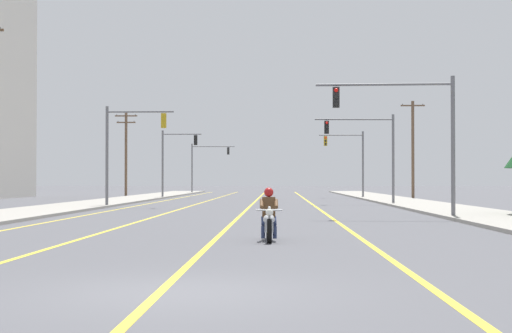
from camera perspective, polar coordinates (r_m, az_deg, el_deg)
ground_plane at (r=11.57m, az=-6.07°, el=-9.31°), size 400.00×400.00×0.00m
lane_stripe_center at (r=56.40m, az=-0.16°, el=-2.70°), size 0.16×100.00×0.01m
lane_stripe_left at (r=56.65m, az=-4.02°, el=-2.69°), size 0.16×100.00×0.01m
lane_stripe_right at (r=56.42m, az=4.04°, el=-2.70°), size 0.16×100.00×0.01m
lane_stripe_far_left at (r=57.10m, az=-7.52°, el=-2.67°), size 0.16×100.00×0.01m
sidewalk_kerb_right at (r=52.21m, az=11.92°, el=-2.74°), size 4.40×110.00×0.14m
sidewalk_kerb_left at (r=52.84m, az=-11.93°, el=-2.72°), size 4.40×110.00×0.14m
motorcycle_with_rider at (r=21.04m, az=0.96°, el=-3.96°), size 0.70×2.19×1.46m
traffic_signal_near_right at (r=34.08m, az=11.52°, el=3.21°), size 6.03×0.44×6.20m
traffic_signal_near_left at (r=47.55m, az=-9.66°, el=1.88°), size 4.21×0.37×6.20m
traffic_signal_mid_right at (r=53.30m, az=8.50°, el=1.65°), size 5.50×0.58×6.20m
traffic_signal_mid_left at (r=70.12m, az=-6.16°, el=0.91°), size 3.65×0.37×6.20m
traffic_signal_far_right at (r=71.65m, az=7.04°, el=0.90°), size 4.19×0.47×6.20m
traffic_signal_far_left at (r=95.70m, az=-3.85°, el=0.47°), size 5.41×0.57×6.20m
utility_pole_right_far at (r=68.56m, az=11.60°, el=1.38°), size 2.11×0.26×8.61m
utility_pole_left_far at (r=77.00m, az=-9.66°, el=1.16°), size 2.22×0.26×8.44m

